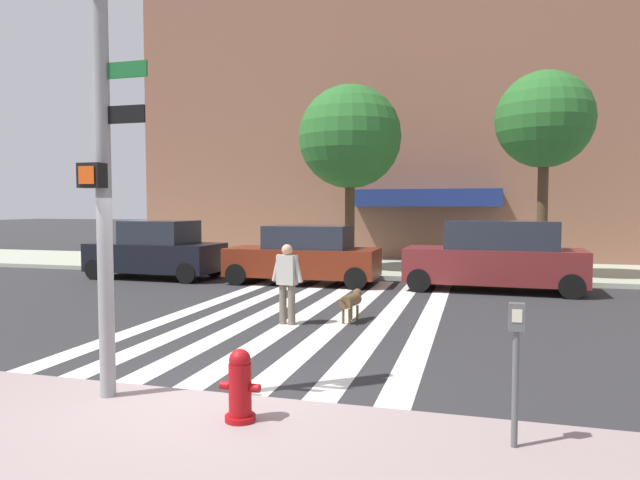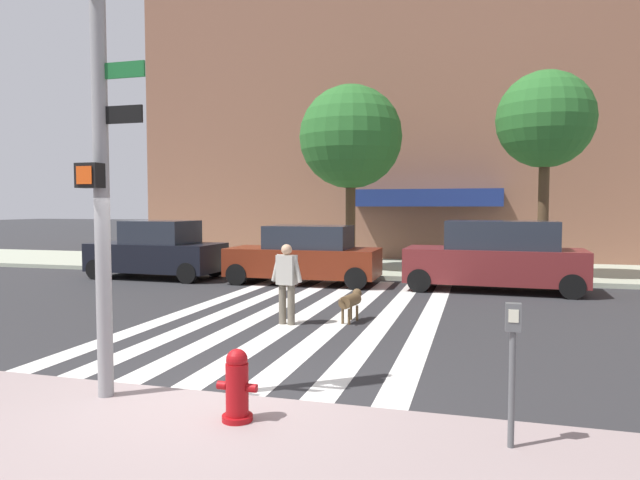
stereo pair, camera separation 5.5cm
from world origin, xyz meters
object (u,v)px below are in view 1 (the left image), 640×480
(parking_meter_curbside, at_px, (516,354))
(street_tree_nearest, at_px, (350,138))
(fire_hydrant, at_px, (240,386))
(parked_car_behind_first, at_px, (304,256))
(street_tree_middle, at_px, (544,121))
(traffic_light_pole, at_px, (99,108))
(pedestrian_dog_walker, at_px, (287,279))
(dog_on_leash, at_px, (351,301))
(parked_car_near_curb, at_px, (157,251))
(parked_car_third_in_line, at_px, (495,257))

(parking_meter_curbside, xyz_separation_m, street_tree_nearest, (-4.74, 14.22, 3.80))
(fire_hydrant, xyz_separation_m, street_tree_nearest, (-2.00, 14.30, 4.31))
(parked_car_behind_first, height_order, street_tree_middle, street_tree_middle)
(parked_car_behind_first, height_order, street_tree_nearest, street_tree_nearest)
(traffic_light_pole, xyz_separation_m, pedestrian_dog_walker, (0.50, 5.17, -2.59))
(parking_meter_curbside, distance_m, dog_on_leash, 6.63)
(parking_meter_curbside, bearing_deg, pedestrian_dog_walker, 127.29)
(street_tree_nearest, bearing_deg, fire_hydrant, -82.04)
(dog_on_leash, bearing_deg, street_tree_nearest, 102.77)
(parked_car_behind_first, xyz_separation_m, street_tree_nearest, (0.79, 2.96, 3.95))
(parked_car_near_curb, relative_size, pedestrian_dog_walker, 2.70)
(fire_hydrant, height_order, pedestrian_dog_walker, pedestrian_dog_walker)
(fire_hydrant, xyz_separation_m, parking_meter_curbside, (2.74, 0.08, 0.51))
(traffic_light_pole, relative_size, street_tree_middle, 0.89)
(fire_hydrant, bearing_deg, street_tree_nearest, 97.96)
(street_tree_middle, bearing_deg, street_tree_nearest, 175.05)
(fire_hydrant, xyz_separation_m, dog_on_leash, (-0.13, 6.04, -0.08))
(fire_hydrant, bearing_deg, pedestrian_dog_walker, 103.73)
(parked_car_behind_first, bearing_deg, street_tree_middle, 18.68)
(parking_meter_curbside, relative_size, parked_car_near_curb, 0.31)
(parked_car_behind_first, bearing_deg, street_tree_nearest, 75.15)
(street_tree_middle, bearing_deg, dog_on_leash, -120.17)
(parked_car_behind_first, bearing_deg, traffic_light_pole, -85.03)
(street_tree_middle, height_order, pedestrian_dog_walker, street_tree_middle)
(parked_car_third_in_line, xyz_separation_m, dog_on_leash, (-3.01, -5.29, -0.53))
(parked_car_near_curb, bearing_deg, fire_hydrant, -54.97)
(parking_meter_curbside, relative_size, street_tree_middle, 0.21)
(street_tree_nearest, relative_size, dog_on_leash, 6.23)
(parking_meter_curbside, bearing_deg, parked_car_behind_first, 116.13)
(parking_meter_curbside, height_order, street_tree_nearest, street_tree_nearest)
(parked_car_behind_first, distance_m, parked_car_third_in_line, 5.67)
(pedestrian_dog_walker, bearing_deg, parking_meter_curbside, -52.71)
(street_tree_middle, bearing_deg, pedestrian_dog_walker, -124.26)
(fire_hydrant, distance_m, dog_on_leash, 6.04)
(dog_on_leash, bearing_deg, parked_car_behind_first, 116.65)
(pedestrian_dog_walker, bearing_deg, dog_on_leash, 27.58)
(parking_meter_curbside, distance_m, street_tree_nearest, 15.46)
(traffic_light_pole, distance_m, parked_car_near_curb, 12.93)
(fire_hydrant, xyz_separation_m, pedestrian_dog_walker, (-1.32, 5.41, 0.41))
(parked_car_near_curb, xyz_separation_m, street_tree_middle, (12.30, 2.42, 4.17))
(parked_car_third_in_line, bearing_deg, street_tree_nearest, 148.71)
(parked_car_near_curb, bearing_deg, parking_meter_curbside, -46.49)
(fire_hydrant, relative_size, pedestrian_dog_walker, 0.47)
(pedestrian_dog_walker, distance_m, dog_on_leash, 1.43)
(parked_car_near_curb, xyz_separation_m, street_tree_nearest, (5.95, 2.96, 3.92))
(dog_on_leash, bearing_deg, street_tree_middle, 59.83)
(parked_car_near_curb, distance_m, pedestrian_dog_walker, 8.88)
(parked_car_behind_first, height_order, dog_on_leash, parked_car_behind_first)
(parked_car_third_in_line, xyz_separation_m, pedestrian_dog_walker, (-4.20, -5.92, -0.05))
(parked_car_near_curb, height_order, dog_on_leash, parked_car_near_curb)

